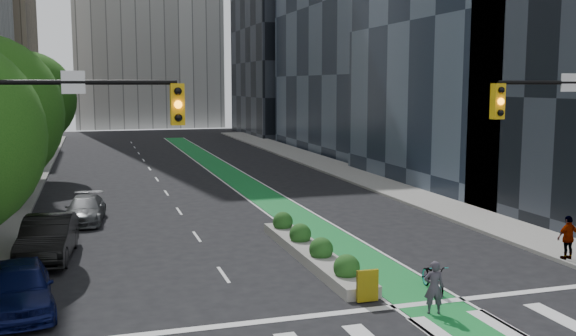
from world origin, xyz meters
TOP-DOWN VIEW (x-y plane):
  - ground at (0.00, 0.00)m, footprint 160.00×160.00m
  - sidewalk_left at (-11.80, 25.00)m, footprint 3.60×90.00m
  - sidewalk_right at (11.80, 25.00)m, footprint 3.60×90.00m
  - bike_lane_paint at (3.00, 30.00)m, footprint 2.20×70.00m
  - building_dark_end at (20.00, 68.00)m, footprint 14.00×18.00m
  - tree_midfar at (-11.00, 22.00)m, footprint 5.60×5.60m
  - tree_far at (-11.00, 32.00)m, footprint 6.60×6.60m
  - signal_left at (-8.70, 0.46)m, footprint 6.14×0.51m
  - median_planter at (1.20, 7.04)m, footprint 1.20×10.26m
  - bicycle at (3.72, 2.21)m, footprint 0.87×1.86m
  - cyclist at (2.68, 0.34)m, footprint 0.67×0.54m
  - parked_car_left_near at (-9.01, 4.05)m, footprint 2.34×4.70m
  - parked_car_left_mid at (-8.58, 10.01)m, footprint 2.22×5.22m
  - parked_car_left_far at (-7.26, 16.65)m, footprint 2.20×4.49m
  - pedestrian_far at (10.30, 3.68)m, footprint 1.00×0.44m

SIDE VIEW (x-z plane):
  - ground at x=0.00m, z-range 0.00..0.00m
  - bike_lane_paint at x=3.00m, z-range 0.00..0.01m
  - sidewalk_left at x=-11.80m, z-range 0.00..0.15m
  - sidewalk_right at x=11.80m, z-range 0.00..0.15m
  - median_planter at x=1.20m, z-range -0.18..0.92m
  - bicycle at x=3.72m, z-range 0.00..0.94m
  - parked_car_left_far at x=-7.26m, z-range 0.00..1.26m
  - parked_car_left_near at x=-9.01m, z-range 0.00..1.54m
  - cyclist at x=2.68m, z-range 0.00..1.61m
  - parked_car_left_mid at x=-8.58m, z-range 0.00..1.67m
  - pedestrian_far at x=10.30m, z-range 0.15..1.83m
  - signal_left at x=-8.70m, z-range 1.18..8.38m
  - tree_midfar at x=-11.00m, z-range 1.07..8.83m
  - tree_far at x=-11.00m, z-range 1.19..10.20m
  - building_dark_end at x=20.00m, z-range 0.00..28.00m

